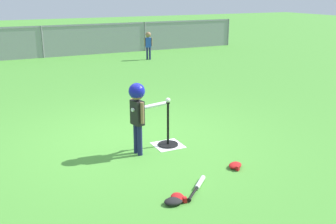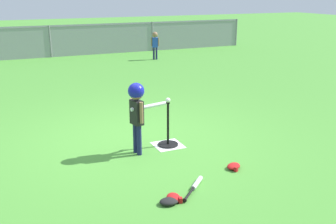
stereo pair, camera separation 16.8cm
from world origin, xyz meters
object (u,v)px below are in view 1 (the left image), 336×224
at_px(fielder_near_right, 148,42).
at_px(glove_near_bats, 174,201).
at_px(glove_tossed_aside, 235,165).
at_px(glove_by_plate, 178,198).
at_px(batter_child, 138,104).
at_px(batting_tee, 168,138).
at_px(baseball_on_tee, 168,100).
at_px(spare_bat_silver, 199,185).

xyz_separation_m(fielder_near_right, glove_near_bats, (-3.63, -9.23, -0.59)).
bearing_deg(glove_tossed_aside, glove_by_plate, -158.28).
distance_m(batter_child, glove_by_plate, 1.66).
bearing_deg(glove_near_bats, batting_tee, 66.25).
height_order(baseball_on_tee, glove_by_plate, baseball_on_tee).
bearing_deg(batter_child, fielder_near_right, 65.90).
height_order(spare_bat_silver, glove_near_bats, glove_near_bats).
distance_m(batting_tee, glove_by_plate, 1.72).
bearing_deg(fielder_near_right, spare_bat_silver, -109.37).
distance_m(glove_by_plate, glove_near_bats, 0.09).
relative_size(batting_tee, fielder_near_right, 0.73).
bearing_deg(batter_child, glove_by_plate, -93.87).
bearing_deg(batting_tee, spare_bat_silver, -100.48).
distance_m(spare_bat_silver, glove_near_bats, 0.52).
xyz_separation_m(batter_child, fielder_near_right, (3.45, 7.70, -0.15)).
relative_size(batter_child, glove_by_plate, 4.28).
xyz_separation_m(batting_tee, glove_by_plate, (-0.64, -1.60, -0.08)).
height_order(fielder_near_right, spare_bat_silver, fielder_near_right).
bearing_deg(baseball_on_tee, spare_bat_silver, -100.48).
relative_size(fielder_near_right, spare_bat_silver, 1.99).
xyz_separation_m(batting_tee, spare_bat_silver, (-0.26, -1.42, -0.08)).
relative_size(batting_tee, glove_tossed_aside, 2.61).
distance_m(batting_tee, baseball_on_tee, 0.63).
distance_m(batting_tee, glove_near_bats, 1.80).
bearing_deg(batting_tee, glove_tossed_aside, -67.64).
height_order(batting_tee, glove_by_plate, batting_tee).
relative_size(glove_near_bats, glove_tossed_aside, 0.90).
distance_m(batting_tee, spare_bat_silver, 1.44).
bearing_deg(spare_bat_silver, baseball_on_tee, 79.52).
bearing_deg(batter_child, spare_bat_silver, -77.84).
bearing_deg(glove_tossed_aside, baseball_on_tee, 112.36).
bearing_deg(glove_near_bats, glove_tossed_aside, 22.37).
relative_size(baseball_on_tee, glove_tossed_aside, 0.27).
bearing_deg(glove_tossed_aside, glove_near_bats, -157.63).
relative_size(baseball_on_tee, glove_near_bats, 0.31).
height_order(fielder_near_right, glove_by_plate, fielder_near_right).
xyz_separation_m(batter_child, glove_near_bats, (-0.18, -1.53, -0.74)).
xyz_separation_m(baseball_on_tee, glove_near_bats, (-0.72, -1.65, -0.71)).
bearing_deg(fielder_near_right, glove_by_plate, -111.11).
distance_m(fielder_near_right, glove_near_bats, 9.94).
relative_size(batter_child, spare_bat_silver, 2.24).
distance_m(batting_tee, fielder_near_right, 8.14).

